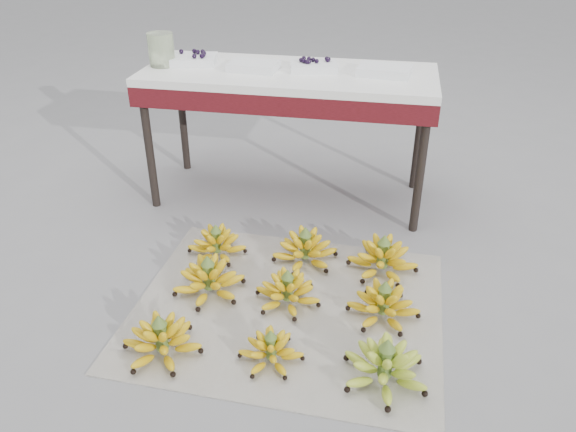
% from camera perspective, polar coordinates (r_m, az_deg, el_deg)
% --- Properties ---
extents(ground, '(60.00, 60.00, 0.00)m').
position_cam_1_polar(ground, '(2.43, -2.30, -8.08)').
color(ground, slate).
rests_on(ground, ground).
extents(newspaper_mat, '(1.28, 1.08, 0.01)m').
position_cam_1_polar(newspaper_mat, '(2.36, -0.02, -9.31)').
color(newspaper_mat, white).
rests_on(newspaper_mat, ground).
extents(bunch_front_left, '(0.35, 0.35, 0.18)m').
position_cam_1_polar(bunch_front_left, '(2.17, -12.72, -12.20)').
color(bunch_front_left, '#E1B909').
rests_on(bunch_front_left, newspaper_mat).
extents(bunch_front_center, '(0.30, 0.30, 0.14)m').
position_cam_1_polar(bunch_front_center, '(2.10, -1.74, -13.47)').
color(bunch_front_center, '#E1B909').
rests_on(bunch_front_center, newspaper_mat).
extents(bunch_front_right, '(0.37, 0.37, 0.19)m').
position_cam_1_polar(bunch_front_right, '(2.04, 9.84, -14.80)').
color(bunch_front_right, '#78A725').
rests_on(bunch_front_right, newspaper_mat).
extents(bunch_mid_left, '(0.34, 0.34, 0.19)m').
position_cam_1_polar(bunch_mid_left, '(2.43, -8.03, -6.41)').
color(bunch_mid_left, '#E1B909').
rests_on(bunch_mid_left, newspaper_mat).
extents(bunch_mid_center, '(0.34, 0.34, 0.17)m').
position_cam_1_polar(bunch_mid_center, '(2.35, -0.04, -7.66)').
color(bunch_mid_center, '#E1B909').
rests_on(bunch_mid_center, newspaper_mat).
extents(bunch_mid_right, '(0.34, 0.34, 0.18)m').
position_cam_1_polar(bunch_mid_right, '(2.31, 9.68, -8.82)').
color(bunch_mid_right, '#E1B909').
rests_on(bunch_mid_right, newspaper_mat).
extents(bunch_back_left, '(0.30, 0.30, 0.17)m').
position_cam_1_polar(bunch_back_left, '(2.67, -7.25, -2.86)').
color(bunch_back_left, '#E1B909').
rests_on(bunch_back_left, newspaper_mat).
extents(bunch_back_center, '(0.32, 0.32, 0.18)m').
position_cam_1_polar(bunch_back_center, '(2.60, 1.75, -3.39)').
color(bunch_back_center, '#E1B909').
rests_on(bunch_back_center, newspaper_mat).
extents(bunch_back_right, '(0.34, 0.34, 0.19)m').
position_cam_1_polar(bunch_back_right, '(2.57, 9.59, -4.26)').
color(bunch_back_right, '#E1B909').
rests_on(bunch_back_right, newspaper_mat).
extents(vendor_table, '(1.49, 0.60, 0.72)m').
position_cam_1_polar(vendor_table, '(2.96, 0.07, 13.02)').
color(vendor_table, black).
rests_on(vendor_table, ground).
extents(tray_far_left, '(0.29, 0.23, 0.07)m').
position_cam_1_polar(tray_far_left, '(3.11, -9.72, 15.42)').
color(tray_far_left, silver).
rests_on(tray_far_left, vendor_table).
extents(tray_left, '(0.25, 0.19, 0.04)m').
position_cam_1_polar(tray_left, '(2.96, -3.50, 14.97)').
color(tray_left, silver).
rests_on(tray_left, vendor_table).
extents(tray_right, '(0.26, 0.21, 0.06)m').
position_cam_1_polar(tray_right, '(2.95, 2.64, 14.99)').
color(tray_right, silver).
rests_on(tray_right, vendor_table).
extents(tray_far_right, '(0.28, 0.22, 0.04)m').
position_cam_1_polar(tray_far_right, '(2.91, 9.78, 14.36)').
color(tray_far_right, silver).
rests_on(tray_far_right, vendor_table).
extents(glass_jar, '(0.15, 0.15, 0.17)m').
position_cam_1_polar(glass_jar, '(3.08, -12.76, 16.17)').
color(glass_jar, beige).
rests_on(glass_jar, vendor_table).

